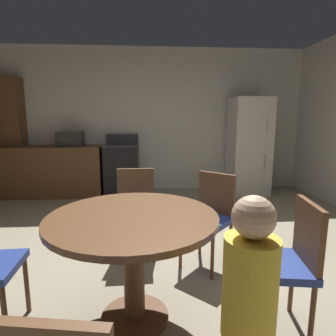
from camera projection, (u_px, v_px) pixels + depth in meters
ground_plane at (158, 275)px, 2.48m from camera, size 14.00×14.00×0.00m
wall_back at (152, 121)px, 5.39m from camera, size 6.13×0.12×2.70m
kitchen_counter at (51, 171)px, 5.03m from camera, size 1.85×0.60×0.90m
pantry_column at (12, 137)px, 5.05m from camera, size 0.44×0.36×2.10m
oven_range at (122, 169)px, 5.12m from camera, size 0.60×0.60×1.10m
refrigerator at (248, 146)px, 5.16m from camera, size 0.68×0.68×1.76m
microwave at (70, 139)px, 4.95m from camera, size 0.44×0.32×0.26m
dining_table at (133, 238)px, 1.84m from camera, size 1.12×1.12×0.76m
chair_north at (136, 206)px, 2.84m from camera, size 0.41×0.41×0.87m
chair_northeast at (210, 213)px, 2.62m from camera, size 0.57×0.57×0.87m
chair_east at (288, 258)px, 1.78m from camera, size 0.46×0.46×0.87m
person_child at (248, 316)px, 1.14m from camera, size 0.31×0.31×1.09m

